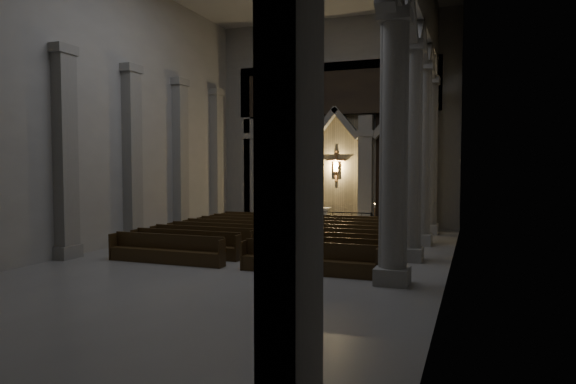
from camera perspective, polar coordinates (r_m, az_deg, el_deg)
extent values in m
plane|color=gray|center=(19.72, -3.48, -7.36)|extent=(24.00, 24.00, 0.00)
cube|color=#9F9C94|center=(30.87, 5.54, 7.55)|extent=(14.00, 0.10, 12.00)
cube|color=#9F9C94|center=(23.25, -19.74, 8.89)|extent=(0.10, 24.00, 12.00)
cube|color=#9F9C94|center=(17.95, 17.76, 10.72)|extent=(0.10, 24.00, 12.00)
cube|color=gray|center=(32.11, -4.09, 2.38)|extent=(0.80, 0.50, 6.40)
cube|color=gray|center=(32.27, -4.07, -2.86)|extent=(1.05, 0.70, 0.50)
cube|color=gray|center=(32.16, -4.10, 6.21)|extent=(1.00, 0.65, 0.35)
cube|color=gray|center=(30.80, 2.03, 2.36)|extent=(0.80, 0.50, 6.40)
cube|color=gray|center=(30.98, 2.02, -3.11)|extent=(1.05, 0.70, 0.50)
cube|color=gray|center=(30.85, 2.04, 6.35)|extent=(1.00, 0.65, 0.35)
cube|color=gray|center=(29.88, 8.61, 2.31)|extent=(0.80, 0.50, 6.40)
cube|color=gray|center=(30.06, 8.57, -3.32)|extent=(1.05, 0.70, 0.50)
cube|color=gray|center=(29.93, 8.64, 6.43)|extent=(1.00, 0.65, 0.35)
cube|color=gray|center=(29.37, 15.51, 2.22)|extent=(0.80, 0.50, 6.40)
cube|color=gray|center=(29.55, 15.43, -3.51)|extent=(1.05, 0.70, 0.50)
cube|color=gray|center=(29.42, 15.57, 6.41)|extent=(1.00, 0.65, 0.35)
cube|color=black|center=(31.73, -0.86, 2.92)|extent=(2.60, 0.15, 7.00)
cube|color=tan|center=(30.63, 5.44, 2.91)|extent=(2.60, 0.15, 7.00)
cube|color=black|center=(29.91, 12.14, 2.85)|extent=(2.60, 0.15, 7.00)
cube|color=black|center=(30.61, 5.32, 11.36)|extent=(12.00, 0.50, 3.00)
cube|color=gray|center=(32.46, -5.39, 4.68)|extent=(1.60, 0.50, 9.00)
cube|color=gray|center=(29.33, 17.11, 4.74)|extent=(1.60, 0.50, 9.00)
cube|color=gray|center=(31.08, 5.34, 15.92)|extent=(14.00, 0.50, 3.00)
plane|color=#FFCC72|center=(30.60, 5.43, 2.91)|extent=(1.50, 0.00, 1.50)
cube|color=brown|center=(30.51, 5.39, 2.91)|extent=(0.13, 0.08, 1.80)
cube|color=brown|center=(30.51, 5.39, 3.56)|extent=(1.10, 0.08, 0.13)
cube|color=#A67F61|center=(30.45, 5.36, 2.81)|extent=(0.26, 0.10, 0.60)
sphere|color=#A67F61|center=(30.45, 5.36, 3.56)|extent=(0.17, 0.17, 0.17)
cylinder|color=#A67F61|center=(30.52, 4.89, 3.51)|extent=(0.45, 0.08, 0.08)
cylinder|color=#A67F61|center=(30.39, 5.84, 3.51)|extent=(0.45, 0.08, 0.08)
cube|color=gray|center=(27.56, 15.30, -3.97)|extent=(1.00, 1.00, 0.50)
cylinder|color=gray|center=(27.37, 15.40, 3.85)|extent=(0.70, 0.70, 7.50)
cube|color=gray|center=(27.70, 15.52, 11.84)|extent=(0.95, 0.95, 0.35)
cube|color=gray|center=(23.61, 14.46, -5.11)|extent=(1.00, 1.00, 0.50)
cylinder|color=gray|center=(23.38, 14.58, 4.02)|extent=(0.70, 0.70, 7.50)
cube|color=gray|center=(23.77, 14.71, 13.34)|extent=(0.95, 0.95, 0.35)
cube|color=gray|center=(19.68, 13.29, -6.71)|extent=(1.00, 1.00, 0.50)
cylinder|color=gray|center=(19.41, 13.42, 4.27)|extent=(0.70, 0.70, 7.50)
cube|color=gray|center=(19.88, 13.56, 15.43)|extent=(0.95, 0.95, 0.35)
cube|color=gray|center=(15.79, 11.51, -9.10)|extent=(1.00, 1.00, 0.50)
cylinder|color=gray|center=(15.45, 11.66, 4.63)|extent=(0.70, 0.70, 7.50)
cube|color=gray|center=(16.03, 11.81, 18.52)|extent=(0.95, 0.95, 0.35)
cube|color=gray|center=(29.28, 15.73, 4.96)|extent=(0.55, 1.20, 9.20)
cube|color=gray|center=(6.85, 0.34, 11.87)|extent=(0.55, 1.20, 9.20)
cube|color=gray|center=(31.08, -7.86, -3.11)|extent=(0.60, 1.00, 0.50)
cube|color=gray|center=(30.91, -7.91, 3.82)|extent=(0.50, 0.80, 7.50)
cube|color=gray|center=(31.20, -7.96, 10.90)|extent=(0.60, 1.00, 0.35)
cube|color=gray|center=(27.64, -11.77, -3.91)|extent=(0.60, 1.00, 0.50)
cube|color=gray|center=(27.45, -11.85, 3.89)|extent=(0.50, 0.80, 7.50)
cube|color=gray|center=(27.78, -11.94, 11.85)|extent=(0.60, 1.00, 0.35)
cube|color=gray|center=(24.37, -16.77, -4.90)|extent=(0.60, 1.00, 0.50)
cube|color=gray|center=(24.15, -16.91, 3.95)|extent=(0.50, 0.80, 7.50)
cube|color=gray|center=(24.52, -17.05, 12.98)|extent=(0.60, 1.00, 0.35)
cube|color=gray|center=(21.34, -23.27, -6.12)|extent=(0.60, 1.00, 0.50)
cube|color=gray|center=(21.09, -23.49, 3.99)|extent=(0.50, 0.80, 7.50)
cube|color=gray|center=(21.52, -23.71, 14.29)|extent=(0.60, 1.00, 0.35)
cube|color=gray|center=(29.62, 4.79, -3.73)|extent=(8.50, 2.60, 0.15)
cube|color=#BBB5A4|center=(30.23, 2.99, -2.61)|extent=(1.67, 0.65, 0.88)
cube|color=silver|center=(30.19, 2.99, -1.74)|extent=(1.81, 0.72, 0.04)
cube|color=black|center=(28.00, 3.93, -2.21)|extent=(5.28, 0.05, 0.05)
cube|color=black|center=(28.89, -1.11, -2.99)|extent=(0.09, 0.09, 1.06)
cube|color=black|center=(27.43, 9.24, -3.35)|extent=(0.09, 0.09, 1.06)
cylinder|color=black|center=(28.71, -0.12, -3.09)|extent=(0.02, 0.02, 0.97)
cylinder|color=black|center=(28.53, 0.87, -3.13)|extent=(0.02, 0.02, 0.97)
cylinder|color=black|center=(28.36, 1.88, -3.17)|extent=(0.02, 0.02, 0.97)
cylinder|color=black|center=(28.20, 2.90, -3.21)|extent=(0.02, 0.02, 0.97)
cylinder|color=black|center=(28.05, 3.93, -3.24)|extent=(0.02, 0.02, 0.97)
cylinder|color=black|center=(27.91, 4.97, -3.28)|extent=(0.02, 0.02, 0.97)
cylinder|color=black|center=(27.78, 6.03, -3.32)|extent=(0.02, 0.02, 0.97)
cylinder|color=black|center=(27.65, 7.09, -3.35)|extent=(0.02, 0.02, 0.97)
cylinder|color=black|center=(27.54, 8.16, -3.38)|extent=(0.02, 0.02, 0.97)
cylinder|color=#A87033|center=(29.53, -2.12, -3.85)|extent=(0.21, 0.21, 0.04)
cylinder|color=#A87033|center=(29.47, -2.12, -2.88)|extent=(0.03, 0.03, 1.00)
cylinder|color=#A87033|center=(29.43, -2.12, -1.91)|extent=(0.10, 0.10, 0.02)
cylinder|color=beige|center=(29.42, -2.12, -1.74)|extent=(0.04, 0.04, 0.17)
sphere|color=#F2B854|center=(29.41, -2.12, -1.53)|extent=(0.04, 0.04, 0.04)
cylinder|color=#A87033|center=(28.06, 9.59, -4.24)|extent=(0.25, 0.25, 0.05)
cylinder|color=#A87033|center=(27.99, 9.61, -3.02)|extent=(0.04, 0.04, 1.21)
cylinder|color=#A87033|center=(27.93, 9.62, -1.78)|extent=(0.13, 0.13, 0.02)
cylinder|color=beige|center=(27.92, 9.62, -1.56)|extent=(0.05, 0.05, 0.21)
sphere|color=#F2B854|center=(27.91, 9.62, -1.30)|extent=(0.05, 0.05, 0.05)
cube|color=black|center=(27.05, -2.82, -4.01)|extent=(4.56, 0.43, 0.49)
cube|color=black|center=(27.18, -2.65, -2.88)|extent=(4.56, 0.08, 0.54)
cube|color=black|center=(27.99, -7.13, -3.29)|extent=(0.07, 0.49, 0.98)
cube|color=black|center=(26.22, 1.78, -3.69)|extent=(0.07, 0.49, 0.98)
cube|color=black|center=(25.45, 8.48, -4.48)|extent=(4.56, 0.43, 0.49)
cube|color=black|center=(25.58, 8.59, -3.28)|extent=(4.56, 0.08, 0.54)
cube|color=black|center=(25.97, 3.54, -3.76)|extent=(0.07, 0.49, 0.98)
cube|color=black|center=(25.06, 13.61, -4.09)|extent=(0.07, 0.49, 0.98)
cube|color=black|center=(25.88, -3.93, -4.33)|extent=(4.56, 0.43, 0.49)
cube|color=black|center=(26.01, -3.75, -3.15)|extent=(4.56, 0.08, 0.54)
cube|color=black|center=(26.86, -8.39, -3.56)|extent=(0.07, 0.49, 0.98)
cube|color=black|center=(25.01, 0.85, -4.02)|extent=(0.07, 0.49, 0.98)
cube|color=black|center=(24.20, 7.86, -4.86)|extent=(4.56, 0.43, 0.49)
cube|color=black|center=(24.33, 7.98, -3.60)|extent=(4.56, 0.08, 0.54)
cube|color=black|center=(24.75, 2.69, -4.09)|extent=(0.07, 0.49, 0.98)
cube|color=black|center=(23.79, 13.26, -4.46)|extent=(0.07, 0.49, 0.98)
cube|color=black|center=(24.72, -5.15, -4.68)|extent=(4.56, 0.43, 0.49)
cube|color=black|center=(24.85, -4.95, -3.44)|extent=(4.56, 0.08, 0.54)
cube|color=black|center=(25.74, -9.76, -3.86)|extent=(0.07, 0.49, 0.98)
cube|color=black|center=(23.81, -0.18, -4.37)|extent=(0.07, 0.49, 0.98)
cube|color=black|center=(22.96, 7.18, -5.29)|extent=(4.56, 0.43, 0.49)
cube|color=black|center=(23.09, 7.30, -3.95)|extent=(4.56, 0.08, 0.54)
cube|color=black|center=(23.54, 1.75, -4.46)|extent=(0.07, 0.49, 0.98)
cube|color=black|center=(22.53, 12.86, -4.87)|extent=(0.07, 0.49, 0.98)
cube|color=black|center=(23.58, -6.49, -5.06)|extent=(4.56, 0.43, 0.49)
cube|color=black|center=(23.70, -6.28, -3.76)|extent=(4.56, 0.08, 0.54)
cube|color=black|center=(24.65, -11.25, -4.18)|extent=(0.07, 0.49, 0.98)
cube|color=black|center=(22.62, -1.31, -4.76)|extent=(0.07, 0.49, 0.98)
cube|color=black|center=(21.72, 6.41, -5.76)|extent=(4.56, 0.43, 0.49)
cube|color=black|center=(21.85, 6.54, -4.34)|extent=(4.56, 0.08, 0.54)
cube|color=black|center=(22.33, 0.70, -4.86)|extent=(0.07, 0.49, 0.98)
cube|color=black|center=(21.26, 12.42, -5.33)|extent=(0.07, 0.49, 0.98)
cube|color=black|center=(22.45, -7.97, -5.48)|extent=(4.56, 0.43, 0.49)
cube|color=black|center=(22.56, -7.74, -4.11)|extent=(4.56, 0.08, 0.54)
cube|color=black|center=(23.57, -12.89, -4.52)|extent=(0.07, 0.49, 0.98)
cube|color=black|center=(21.44, -2.58, -5.19)|extent=(0.07, 0.49, 0.98)
cube|color=black|center=(20.49, 5.55, -6.28)|extent=(4.56, 0.43, 0.49)
cube|color=black|center=(20.61, 5.70, -4.78)|extent=(4.56, 0.08, 0.54)
cube|color=black|center=(21.14, -0.47, -5.31)|extent=(0.07, 0.49, 0.98)
cube|color=black|center=(20.01, 11.91, -5.85)|extent=(0.07, 0.49, 0.98)
cube|color=black|center=(21.34, -9.61, -5.94)|extent=(4.56, 0.43, 0.49)
cube|color=black|center=(21.44, -9.35, -4.50)|extent=(4.56, 0.08, 0.54)
cube|color=black|center=(22.52, -14.68, -4.90)|extent=(0.07, 0.49, 0.98)
cube|color=black|center=(20.28, -3.99, -5.67)|extent=(0.07, 0.49, 0.98)
cube|color=black|center=(19.27, 4.57, -6.87)|extent=(4.56, 0.43, 0.49)
cube|color=black|center=(19.38, 4.74, -5.27)|extent=(4.56, 0.08, 0.54)
cube|color=black|center=(19.95, -1.78, -5.81)|extent=(0.07, 0.49, 0.98)
cube|color=black|center=(18.75, 11.34, -6.44)|extent=(0.07, 0.49, 0.98)
cube|color=black|center=(20.25, -11.43, -6.44)|extent=(4.56, 0.43, 0.49)
cube|color=black|center=(20.35, -11.14, -4.92)|extent=(4.56, 0.08, 0.54)
cube|color=black|center=(21.48, -16.64, -5.30)|extent=(0.07, 0.49, 0.98)
cube|color=black|center=(19.13, -5.57, -6.20)|extent=(0.07, 0.49, 0.98)
cube|color=black|center=(18.05, 3.46, -7.54)|extent=(4.56, 0.43, 0.49)
cube|color=black|center=(18.16, 3.66, -5.82)|extent=(4.56, 0.08, 0.54)
cube|color=black|center=(18.78, -3.25, -6.37)|extent=(0.07, 0.49, 0.98)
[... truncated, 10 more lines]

